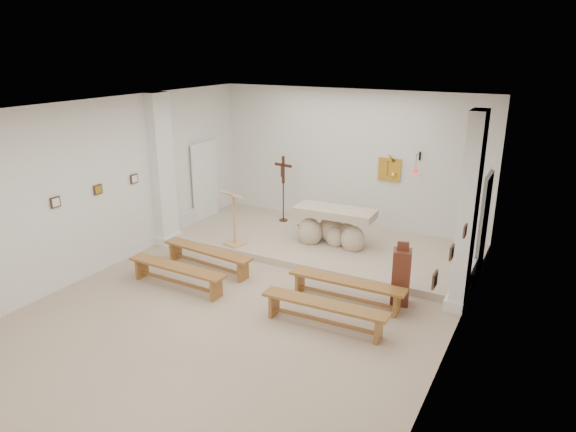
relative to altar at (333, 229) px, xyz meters
The scene contains 27 objects.
ground 3.45m from the altar, 95.24° to the right, with size 7.00×10.00×0.00m, color tan.
wall_left 5.25m from the altar, 138.19° to the right, with size 0.02×10.00×3.50m, color silver.
wall_right 4.82m from the altar, 46.93° to the right, with size 0.02×10.00×3.50m, color silver.
wall_back 2.04m from the altar, 101.10° to the left, with size 7.00×0.02×3.50m, color silver.
ceiling 4.53m from the altar, 95.24° to the right, with size 7.00×10.00×0.02m, color silver.
sanctuary_platform 0.54m from the altar, 162.24° to the left, with size 6.98×3.00×0.15m, color #B9A68E.
pilaster_left 4.13m from the altar, 159.18° to the right, with size 0.26×0.55×3.50m, color white.
pilaster_right 3.58m from the altar, 24.60° to the right, with size 0.26×0.55×3.50m, color white.
gold_wall_relief 2.07m from the altar, 64.68° to the left, with size 0.55×0.04×0.55m, color gold.
sanctuary_lamp 2.34m from the altar, 42.28° to the left, with size 0.11×0.36×0.44m.
station_frame_left_front 5.78m from the altar, 132.00° to the right, with size 0.03×0.20×0.20m, color #402B1C.
station_frame_left_mid 5.10m from the altar, 139.76° to the right, with size 0.03×0.20×0.20m, color #402B1C.
station_frame_left_rear 4.54m from the altar, 149.81° to the right, with size 0.03×0.20×0.20m, color #402B1C.
station_frame_right_front 5.39m from the altar, 53.06° to the right, with size 0.03×0.20×0.20m, color #402B1C.
station_frame_right_mid 4.66m from the altar, 45.38° to the right, with size 0.03×0.20×0.20m, color #402B1C.
station_frame_right_rear 4.03m from the altar, 34.86° to the right, with size 0.03×0.20×0.20m, color #402B1C.
radiator_left 3.81m from the altar, 169.40° to the right, with size 0.10×0.85×0.52m, color silver.
radiator_right 3.20m from the altar, 12.65° to the right, with size 0.10×0.85×0.52m, color silver.
altar is the anchor object (origin of this frame).
lectern 2.27m from the altar, 150.36° to the right, with size 0.53×0.48×1.28m.
crucifix_stand 2.10m from the altar, 153.48° to the left, with size 0.51×0.22×1.70m.
potted_plant 0.72m from the altar, behind, with size 0.44×0.38×0.49m, color #2E5421.
donation_pedestal 2.76m from the altar, 40.46° to the right, with size 0.39×0.39×1.20m.
bench_left_front 2.92m from the altar, 129.79° to the right, with size 2.19×0.55×0.46m.
bench_right_front 2.57m from the altar, 61.00° to the right, with size 2.17×0.39×0.46m.
bench_left_second 3.72m from the altar, 120.17° to the right, with size 2.17×0.39×0.46m.
bench_right_second 3.45m from the altar, 68.85° to the right, with size 2.18×0.43×0.46m.
Camera 1 is at (4.61, -6.72, 4.46)m, focal length 32.00 mm.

